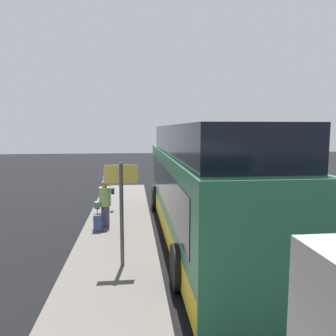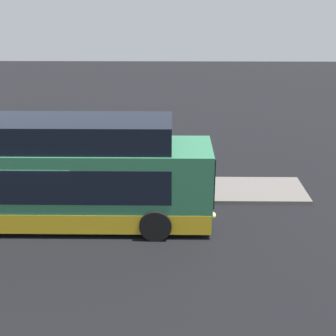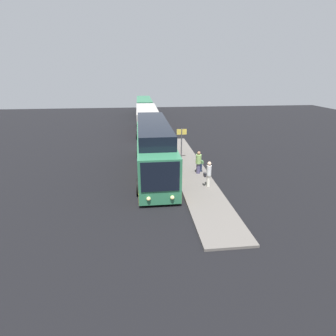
% 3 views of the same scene
% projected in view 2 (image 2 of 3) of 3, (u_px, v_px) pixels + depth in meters
% --- Properties ---
extents(ground, '(80.00, 80.00, 0.00)m').
position_uv_depth(ground, '(47.00, 222.00, 16.86)').
color(ground, black).
extents(platform, '(20.00, 2.52, 0.14)m').
position_uv_depth(platform, '(64.00, 189.00, 19.50)').
color(platform, '#605B56').
rests_on(platform, ground).
extents(bus_lead, '(11.99, 2.76, 3.82)m').
position_uv_depth(bus_lead, '(38.00, 178.00, 16.28)').
color(bus_lead, '#2D704C').
rests_on(bus_lead, ground).
extents(passenger_boarding, '(0.33, 0.50, 1.75)m').
position_uv_depth(passenger_boarding, '(149.00, 161.00, 19.62)').
color(passenger_boarding, silver).
rests_on(passenger_boarding, platform).
extents(passenger_waiting, '(0.56, 0.68, 1.72)m').
position_uv_depth(passenger_waiting, '(89.00, 163.00, 19.57)').
color(passenger_waiting, '#4C476B').
rests_on(passenger_waiting, platform).
extents(suitcase, '(0.34, 0.26, 0.82)m').
position_uv_depth(suitcase, '(80.00, 175.00, 20.01)').
color(suitcase, '#334C7F').
rests_on(suitcase, platform).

